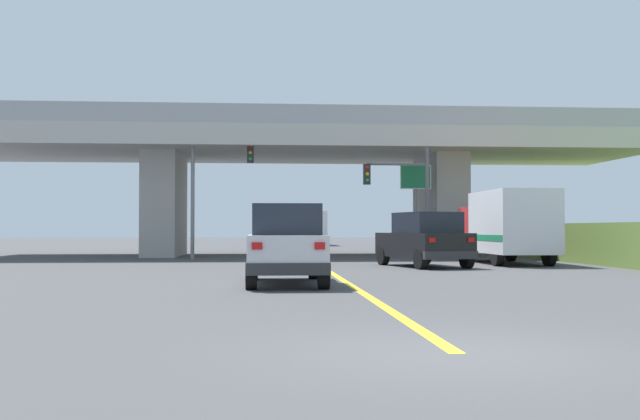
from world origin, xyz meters
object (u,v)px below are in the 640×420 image
at_px(box_truck, 507,226).
at_px(semi_truck_distant, 311,227).
at_px(suv_lead, 285,244).
at_px(sedan_oncoming, 282,235).
at_px(traffic_signal_farside, 213,177).
at_px(suv_crossing, 424,240).
at_px(traffic_signal_nearside, 405,189).
at_px(highway_sign, 416,187).

xyz_separation_m(box_truck, semi_truck_distant, (-5.75, 34.99, -0.01)).
bearing_deg(suv_lead, sedan_oncoming, 88.67).
height_order(box_truck, traffic_signal_farside, traffic_signal_farside).
bearing_deg(suv_crossing, traffic_signal_nearside, 71.24).
relative_size(traffic_signal_nearside, highway_sign, 1.11).
bearing_deg(suv_lead, semi_truck_distant, 85.59).
relative_size(sedan_oncoming, highway_sign, 0.98).
bearing_deg(traffic_signal_farside, semi_truck_distant, 77.51).
bearing_deg(traffic_signal_nearside, traffic_signal_farside, 174.47).
height_order(suv_lead, sedan_oncoming, same).
xyz_separation_m(suv_lead, sedan_oncoming, (0.74, 31.74, -0.00)).
height_order(sedan_oncoming, traffic_signal_nearside, traffic_signal_nearside).
relative_size(highway_sign, semi_truck_distant, 0.63).
height_order(suv_crossing, highway_sign, highway_sign).
xyz_separation_m(traffic_signal_farside, highway_sign, (9.81, 0.77, -0.42)).
height_order(sedan_oncoming, traffic_signal_farside, traffic_signal_farside).
relative_size(traffic_signal_nearside, traffic_signal_farside, 0.86).
relative_size(suv_lead, semi_truck_distant, 0.64).
bearing_deg(suv_crossing, traffic_signal_farside, 122.09).
bearing_deg(traffic_signal_nearside, suv_lead, -111.11).
relative_size(box_truck, traffic_signal_farside, 1.11).
height_order(suv_lead, box_truck, box_truck).
height_order(suv_lead, highway_sign, highway_sign).
xyz_separation_m(suv_crossing, semi_truck_distant, (-1.88, 37.21, 0.52)).
distance_m(suv_lead, sedan_oncoming, 31.75).
bearing_deg(suv_crossing, suv_lead, -136.49).
xyz_separation_m(traffic_signal_nearside, semi_truck_distant, (-2.51, 29.99, -1.72)).
bearing_deg(semi_truck_distant, traffic_signal_farside, -102.49).
bearing_deg(box_truck, semi_truck_distant, 99.34).
xyz_separation_m(suv_crossing, traffic_signal_farside, (-8.33, 8.09, 2.85)).
distance_m(traffic_signal_nearside, traffic_signal_farside, 9.03).
bearing_deg(box_truck, traffic_signal_nearside, 122.96).
distance_m(traffic_signal_farside, semi_truck_distant, 29.92).
relative_size(traffic_signal_nearside, semi_truck_distant, 0.70).
bearing_deg(suv_lead, box_truck, 48.92).
height_order(box_truck, traffic_signal_nearside, traffic_signal_nearside).
relative_size(sedan_oncoming, traffic_signal_farside, 0.77).
xyz_separation_m(box_truck, sedan_oncoming, (-8.53, 21.11, -0.53)).
xyz_separation_m(traffic_signal_nearside, highway_sign, (0.85, 1.64, 0.18)).
distance_m(sedan_oncoming, traffic_signal_farside, 15.94).
bearing_deg(traffic_signal_farside, box_truck, -25.65).
bearing_deg(box_truck, traffic_signal_farside, 154.35).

